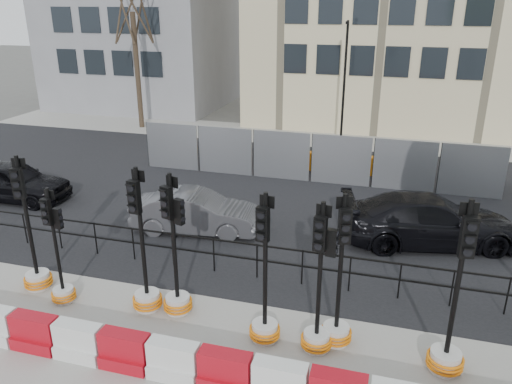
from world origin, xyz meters
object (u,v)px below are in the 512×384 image
(traffic_signal_a, at_px, (35,263))
(car_a, at_px, (12,181))
(traffic_signal_h, at_px, (449,339))
(car_c, at_px, (430,220))
(traffic_signal_d, at_px, (176,282))

(traffic_signal_a, distance_m, car_a, 6.93)
(traffic_signal_h, xyz_separation_m, car_c, (-0.15, 5.76, -0.01))
(traffic_signal_h, bearing_deg, traffic_signal_d, 166.76)
(traffic_signal_a, xyz_separation_m, traffic_signal_d, (3.86, 0.02, 0.09))
(traffic_signal_a, height_order, car_c, traffic_signal_a)
(traffic_signal_d, height_order, car_c, traffic_signal_d)
(traffic_signal_a, relative_size, car_c, 0.64)
(traffic_signal_a, bearing_deg, car_c, 13.56)
(traffic_signal_h, bearing_deg, traffic_signal_a, 168.31)
(traffic_signal_d, bearing_deg, car_a, 168.44)
(traffic_signal_d, bearing_deg, traffic_signal_a, -162.09)
(traffic_signal_d, xyz_separation_m, traffic_signal_h, (5.90, -0.38, -0.07))
(traffic_signal_d, relative_size, traffic_signal_h, 0.94)
(car_a, distance_m, car_c, 14.50)
(car_a, xyz_separation_m, car_c, (14.50, 0.48, 0.03))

